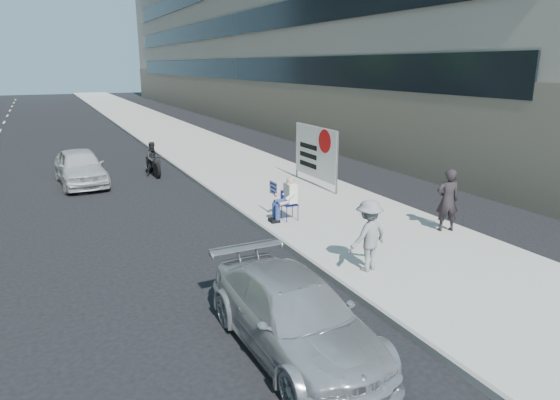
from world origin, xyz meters
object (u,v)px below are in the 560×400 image
pedestrian_woman (447,200)px  white_sedan_near (80,167)px  parked_sedan (294,315)px  jogger (369,235)px  protest_banner (315,152)px  motorcycle (153,161)px  seated_protester (286,196)px

pedestrian_woman → white_sedan_near: 13.67m
white_sedan_near → parked_sedan: bearing=-85.0°
pedestrian_woman → jogger: bearing=39.9°
protest_banner → motorcycle: 7.10m
seated_protester → parked_sedan: (-2.79, -5.96, -0.26)m
pedestrian_woman → parked_sedan: bearing=46.5°
protest_banner → white_sedan_near: protest_banner is taller
jogger → parked_sedan: (-2.80, -1.92, -0.34)m
jogger → protest_banner: protest_banner is taller
parked_sedan → pedestrian_woman: bearing=26.1°
seated_protester → jogger: 4.04m
seated_protester → motorcycle: (-2.03, 8.47, -0.24)m
seated_protester → protest_banner: size_ratio=0.43×
seated_protester → parked_sedan: seated_protester is taller
protest_banner → parked_sedan: (-5.70, -9.40, -0.79)m
parked_sedan → white_sedan_near: (-2.15, 13.99, 0.09)m
seated_protester → protest_banner: bearing=49.7°
parked_sedan → jogger: bearing=33.3°
protest_banner → jogger: bearing=-111.2°
seated_protester → white_sedan_near: bearing=121.6°
motorcycle → pedestrian_woman: bearing=-69.7°
jogger → parked_sedan: size_ratio=0.38×
protest_banner → motorcycle: (-4.95, 5.03, -0.76)m
motorcycle → jogger: bearing=-86.8°
protest_banner → parked_sedan: 11.03m
protest_banner → white_sedan_near: bearing=149.7°
white_sedan_near → seated_protester: bearing=-62.1°
pedestrian_woman → motorcycle: 12.50m
white_sedan_near → protest_banner: bearing=-34.0°
seated_protester → white_sedan_near: seated_protester is taller
parked_sedan → motorcycle: size_ratio=2.05×
pedestrian_woman → white_sedan_near: size_ratio=0.42×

